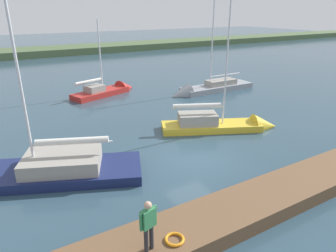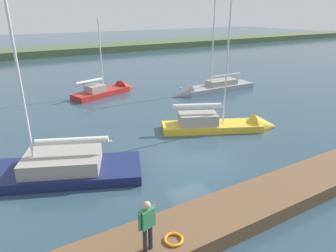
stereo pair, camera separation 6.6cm
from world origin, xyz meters
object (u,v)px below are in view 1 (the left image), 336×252
at_px(sailboat_inner_slip, 11,177).
at_px(sailboat_mid_channel, 225,126).
at_px(sailboat_far_right, 110,91).
at_px(sailboat_outer_mooring, 206,91).
at_px(person_on_dock, 148,223).
at_px(life_ring_buoy, 175,239).

bearing_deg(sailboat_inner_slip, sailboat_mid_channel, -157.42).
height_order(sailboat_far_right, sailboat_outer_mooring, sailboat_outer_mooring).
bearing_deg(person_on_dock, sailboat_inner_slip, 8.32).
relative_size(life_ring_buoy, sailboat_far_right, 0.09).
bearing_deg(life_ring_buoy, sailboat_far_right, -104.55).
distance_m(sailboat_inner_slip, person_on_dock, 8.77).
distance_m(sailboat_far_right, sailboat_outer_mooring, 9.48).
xyz_separation_m(sailboat_mid_channel, sailboat_far_right, (3.48, -12.96, -0.07)).
height_order(sailboat_inner_slip, sailboat_outer_mooring, sailboat_inner_slip).
bearing_deg(sailboat_outer_mooring, sailboat_inner_slip, 25.14).
bearing_deg(sailboat_far_right, life_ring_buoy, -123.42).
relative_size(sailboat_outer_mooring, person_on_dock, 5.41).
distance_m(sailboat_far_right, sailboat_inner_slip, 16.13).
height_order(sailboat_inner_slip, person_on_dock, sailboat_inner_slip).
xyz_separation_m(sailboat_mid_channel, sailboat_outer_mooring, (-4.95, -8.63, -0.13)).
xyz_separation_m(sailboat_mid_channel, person_on_dock, (9.81, 7.91, 1.41)).
relative_size(life_ring_buoy, sailboat_outer_mooring, 0.07).
height_order(life_ring_buoy, person_on_dock, person_on_dock).
bearing_deg(sailboat_far_right, sailboat_inner_slip, -145.75).
height_order(sailboat_far_right, sailboat_inner_slip, sailboat_inner_slip).
xyz_separation_m(sailboat_far_right, sailboat_outer_mooring, (-8.43, 4.33, -0.06)).
height_order(life_ring_buoy, sailboat_far_right, sailboat_far_right).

